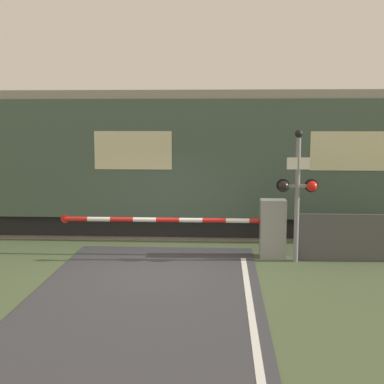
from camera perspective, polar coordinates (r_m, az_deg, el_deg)
The scene contains 6 objects.
ground_plane at distance 11.82m, azimuth -3.69°, elevation -8.27°, with size 80.00×80.00×0.00m, color #475638.
track_bed at distance 16.06m, azimuth -1.79°, elevation -3.87°, with size 36.00×3.20×0.13m.
train at distance 15.90m, azimuth -5.41°, elevation 3.41°, with size 20.87×2.95×4.04m.
crossing_barrier at distance 12.83m, azimuth 7.00°, elevation -3.73°, with size 5.42×0.44×1.38m.
signal_post at distance 12.36m, azimuth 11.18°, elevation 0.48°, with size 0.94×0.26×3.04m.
roadside_fence at distance 13.00m, azimuth 18.01°, elevation -4.68°, with size 3.10×0.06×1.10m.
Camera 1 is at (1.41, -11.28, 3.26)m, focal length 50.00 mm.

